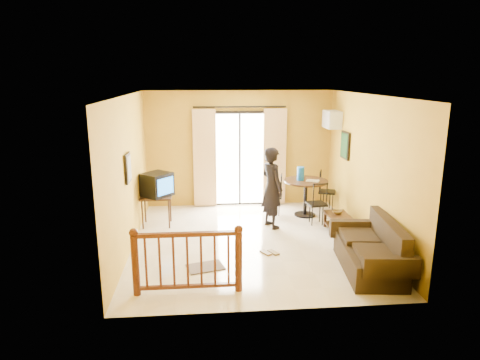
{
  "coord_description": "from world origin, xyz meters",
  "views": [
    {
      "loc": [
        -0.9,
        -7.72,
        3.15
      ],
      "look_at": [
        -0.19,
        0.2,
        1.19
      ],
      "focal_mm": 32.0,
      "sensor_mm": 36.0,
      "label": 1
    }
  ],
  "objects": [
    {
      "name": "air_conditioner",
      "position": [
        2.09,
        1.95,
        2.15
      ],
      "size": [
        0.31,
        0.6,
        0.4
      ],
      "color": "silver",
      "rests_on": "room_shell"
    },
    {
      "name": "sandals",
      "position": [
        0.28,
        -0.59,
        0.01
      ],
      "size": [
        0.35,
        0.27,
        0.03
      ],
      "color": "brown",
      "rests_on": "ground"
    },
    {
      "name": "dining_table",
      "position": [
        1.42,
        1.5,
        0.66
      ],
      "size": [
        1.0,
        1.0,
        0.83
      ],
      "color": "black",
      "rests_on": "ground"
    },
    {
      "name": "television",
      "position": [
        -1.87,
        1.12,
        0.9
      ],
      "size": [
        0.73,
        0.74,
        0.49
      ],
      "rotation": [
        0.0,
        0.0,
        0.86
      ],
      "color": "black",
      "rests_on": "tv_table"
    },
    {
      "name": "doormat",
      "position": [
        -0.89,
        -1.07,
        0.01
      ],
      "size": [
        0.69,
        0.55,
        0.02
      ],
      "primitive_type": "cube",
      "rotation": [
        0.0,
        0.0,
        0.28
      ],
      "color": "#5F524C",
      "rests_on": "ground"
    },
    {
      "name": "dining_chairs",
      "position": [
        1.42,
        1.45,
        0.0
      ],
      "size": [
        1.82,
        1.42,
        0.95
      ],
      "color": "black",
      "rests_on": "ground"
    },
    {
      "name": "botanical_print",
      "position": [
        2.22,
        1.3,
        1.65
      ],
      "size": [
        0.05,
        0.5,
        0.6
      ],
      "color": "black",
      "rests_on": "room_shell"
    },
    {
      "name": "coffee_table",
      "position": [
        1.85,
        0.34,
        0.24
      ],
      "size": [
        0.45,
        0.81,
        0.36
      ],
      "color": "black",
      "rests_on": "ground"
    },
    {
      "name": "serving_tray",
      "position": [
        1.55,
        1.4,
        0.84
      ],
      "size": [
        0.33,
        0.28,
        0.02
      ],
      "primitive_type": "cube",
      "rotation": [
        0.0,
        0.0,
        -0.4
      ],
      "color": "beige",
      "rests_on": "dining_table"
    },
    {
      "name": "water_jug",
      "position": [
        1.3,
        1.52,
        0.98
      ],
      "size": [
        0.16,
        0.16,
        0.31
      ],
      "primitive_type": "cylinder",
      "color": "#1358B5",
      "rests_on": "dining_table"
    },
    {
      "name": "balcony_door",
      "position": [
        0.0,
        2.43,
        1.19
      ],
      "size": [
        2.25,
        0.14,
        2.46
      ],
      "color": "black",
      "rests_on": "ground"
    },
    {
      "name": "stair_balustrade",
      "position": [
        -1.15,
        -1.9,
        0.56
      ],
      "size": [
        1.63,
        0.13,
        1.04
      ],
      "color": "#471E0F",
      "rests_on": "ground"
    },
    {
      "name": "picture_left",
      "position": [
        -2.22,
        -0.2,
        1.55
      ],
      "size": [
        0.05,
        0.42,
        0.52
      ],
      "color": "black",
      "rests_on": "room_shell"
    },
    {
      "name": "bowl",
      "position": [
        1.85,
        0.47,
        0.4
      ],
      "size": [
        0.26,
        0.26,
        0.06
      ],
      "primitive_type": "imported",
      "rotation": [
        0.0,
        0.0,
        0.33
      ],
      "color": "brown",
      "rests_on": "coffee_table"
    },
    {
      "name": "tv_table",
      "position": [
        -1.9,
        1.12,
        0.58
      ],
      "size": [
        0.66,
        0.55,
        0.66
      ],
      "color": "black",
      "rests_on": "ground"
    },
    {
      "name": "room_shell",
      "position": [
        0.0,
        0.0,
        1.7
      ],
      "size": [
        5.0,
        5.0,
        5.0
      ],
      "color": "white",
      "rests_on": "ground"
    },
    {
      "name": "ground",
      "position": [
        0.0,
        0.0,
        0.0
      ],
      "size": [
        5.0,
        5.0,
        0.0
      ],
      "primitive_type": "plane",
      "color": "beige",
      "rests_on": "ground"
    },
    {
      "name": "sofa",
      "position": [
        1.86,
        -1.4,
        0.32
      ],
      "size": [
        1.0,
        1.86,
        0.85
      ],
      "rotation": [
        0.0,
        0.0,
        -0.11
      ],
      "color": "black",
      "rests_on": "ground"
    },
    {
      "name": "standing_person",
      "position": [
        0.53,
        0.81,
        0.86
      ],
      "size": [
        0.63,
        0.74,
        1.71
      ],
      "primitive_type": "imported",
      "rotation": [
        0.0,
        0.0,
        2.0
      ],
      "color": "black",
      "rests_on": "ground"
    }
  ]
}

